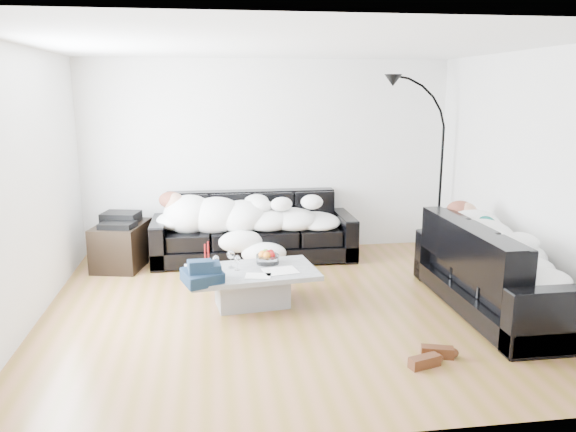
{
  "coord_description": "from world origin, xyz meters",
  "views": [
    {
      "loc": [
        -0.8,
        -5.38,
        2.19
      ],
      "look_at": [
        0.0,
        0.3,
        0.9
      ],
      "focal_mm": 35.0,
      "sensor_mm": 36.0,
      "label": 1
    }
  ],
  "objects": [
    {
      "name": "stereo",
      "position": [
        -1.93,
        1.67,
        0.62
      ],
      "size": [
        0.51,
        0.43,
        0.13
      ],
      "primitive_type": "cube",
      "rotation": [
        0.0,
        0.0,
        -0.23
      ],
      "color": "black",
      "rests_on": "av_cabinet"
    },
    {
      "name": "wine_glass_b",
      "position": [
        -0.77,
        0.15,
        0.46
      ],
      "size": [
        0.07,
        0.07,
        0.16
      ],
      "primitive_type": "cylinder",
      "rotation": [
        0.0,
        0.0,
        0.02
      ],
      "color": "white",
      "rests_on": "coffee_table"
    },
    {
      "name": "wall_left",
      "position": [
        -2.5,
        0.0,
        1.3
      ],
      "size": [
        0.02,
        4.5,
        2.6
      ],
      "primitive_type": "cube",
      "color": "silver",
      "rests_on": "ground"
    },
    {
      "name": "newspaper_b",
      "position": [
        -0.35,
        -0.09,
        0.39
      ],
      "size": [
        0.28,
        0.22,
        0.01
      ],
      "primitive_type": "cube",
      "rotation": [
        0.0,
        0.0,
        -0.18
      ],
      "color": "silver",
      "rests_on": "coffee_table"
    },
    {
      "name": "sleeper_right",
      "position": [
        2.06,
        -0.33,
        0.65
      ],
      "size": [
        0.8,
        1.89,
        0.46
      ],
      "primitive_type": null,
      "rotation": [
        0.0,
        0.0,
        1.57
      ],
      "color": "white",
      "rests_on": "sofa_right"
    },
    {
      "name": "wall_right",
      "position": [
        2.5,
        0.0,
        1.3
      ],
      "size": [
        0.02,
        4.5,
        2.6
      ],
      "primitive_type": "cube",
      "color": "silver",
      "rests_on": "ground"
    },
    {
      "name": "sofa_back",
      "position": [
        -0.25,
        1.77,
        0.43
      ],
      "size": [
        2.63,
        0.91,
        0.86
      ],
      "primitive_type": "cube",
      "color": "black",
      "rests_on": "ground"
    },
    {
      "name": "teal_cushion",
      "position": [
        2.0,
        0.35,
        0.72
      ],
      "size": [
        0.42,
        0.38,
        0.2
      ],
      "primitive_type": "ellipsoid",
      "rotation": [
        0.0,
        0.0,
        0.24
      ],
      "color": "#0C5A4E",
      "rests_on": "sofa_right"
    },
    {
      "name": "wine_glass_c",
      "position": [
        -0.55,
        0.14,
        0.46
      ],
      "size": [
        0.08,
        0.08,
        0.15
      ],
      "primitive_type": "cylinder",
      "rotation": [
        0.0,
        0.0,
        0.22
      ],
      "color": "white",
      "rests_on": "coffee_table"
    },
    {
      "name": "coffee_table",
      "position": [
        -0.4,
        0.12,
        0.19
      ],
      "size": [
        1.4,
        0.92,
        0.38
      ],
      "primitive_type": "cube",
      "rotation": [
        0.0,
        0.0,
        0.12
      ],
      "color": "#939699",
      "rests_on": "ground"
    },
    {
      "name": "ceiling",
      "position": [
        0.0,
        0.0,
        2.6
      ],
      "size": [
        5.0,
        5.0,
        0.0
      ],
      "primitive_type": "plane",
      "color": "white",
      "rests_on": "ground"
    },
    {
      "name": "candle_right",
      "position": [
        -0.84,
        0.43,
        0.5
      ],
      "size": [
        0.05,
        0.05,
        0.23
      ],
      "primitive_type": "cylinder",
      "rotation": [
        0.0,
        0.0,
        0.25
      ],
      "color": "maroon",
      "rests_on": "coffee_table"
    },
    {
      "name": "fruit_bowl",
      "position": [
        -0.22,
        0.33,
        0.46
      ],
      "size": [
        0.31,
        0.31,
        0.15
      ],
      "primitive_type": "cylinder",
      "rotation": [
        0.0,
        0.0,
        0.34
      ],
      "color": "white",
      "rests_on": "coffee_table"
    },
    {
      "name": "av_cabinet",
      "position": [
        -1.93,
        1.67,
        0.28
      ],
      "size": [
        0.71,
        0.9,
        0.55
      ],
      "primitive_type": "cube",
      "rotation": [
        0.0,
        0.0,
        -0.22
      ],
      "color": "black",
      "rests_on": "ground"
    },
    {
      "name": "floor_lamp",
      "position": [
        2.29,
        1.75,
        1.05
      ],
      "size": [
        0.77,
        0.31,
        2.1
      ],
      "primitive_type": null,
      "rotation": [
        0.0,
        0.0,
        0.01
      ],
      "color": "black",
      "rests_on": "ground"
    },
    {
      "name": "newspaper_a",
      "position": [
        -0.12,
        0.04,
        0.39
      ],
      "size": [
        0.38,
        0.32,
        0.01
      ],
      "primitive_type": "cube",
      "rotation": [
        0.0,
        0.0,
        0.18
      ],
      "color": "silver",
      "rests_on": "coffee_table"
    },
    {
      "name": "navy_jacket",
      "position": [
        -0.89,
        -0.19,
        0.56
      ],
      "size": [
        0.46,
        0.42,
        0.19
      ],
      "primitive_type": null,
      "rotation": [
        0.0,
        0.0,
        0.31
      ],
      "color": "black",
      "rests_on": "coffee_table"
    },
    {
      "name": "shoes",
      "position": [
        0.95,
        -1.34,
        0.05
      ],
      "size": [
        0.48,
        0.37,
        0.1
      ],
      "primitive_type": null,
      "rotation": [
        0.0,
        0.0,
        0.1
      ],
      "color": "#472311",
      "rests_on": "ground"
    },
    {
      "name": "sleeper_back",
      "position": [
        -0.25,
        1.72,
        0.64
      ],
      "size": [
        2.22,
        0.77,
        0.44
      ],
      "primitive_type": null,
      "color": "white",
      "rests_on": "sofa_back"
    },
    {
      "name": "ground",
      "position": [
        0.0,
        0.0,
        0.0
      ],
      "size": [
        5.0,
        5.0,
        0.0
      ],
      "primitive_type": "plane",
      "color": "olive",
      "rests_on": "ground"
    },
    {
      "name": "wall_back",
      "position": [
        0.0,
        2.25,
        1.3
      ],
      "size": [
        5.0,
        0.02,
        2.6
      ],
      "primitive_type": "cube",
      "color": "silver",
      "rests_on": "ground"
    },
    {
      "name": "sofa_right",
      "position": [
        2.06,
        -0.33,
        0.45
      ],
      "size": [
        0.95,
        2.21,
        0.89
      ],
      "primitive_type": "cube",
      "rotation": [
        0.0,
        0.0,
        1.57
      ],
      "color": "black",
      "rests_on": "ground"
    },
    {
      "name": "wine_glass_a",
      "position": [
        -0.61,
        0.24,
        0.47
      ],
      "size": [
        0.09,
        0.09,
        0.18
      ],
      "primitive_type": "cylinder",
      "rotation": [
        0.0,
        0.0,
        0.12
      ],
      "color": "white",
      "rests_on": "coffee_table"
    },
    {
      "name": "candle_left",
      "position": [
        -0.87,
        0.34,
        0.5
      ],
      "size": [
        0.05,
        0.05,
        0.23
      ],
      "primitive_type": "cylinder",
      "rotation": [
        0.0,
        0.0,
        0.1
      ],
      "color": "maroon",
      "rests_on": "coffee_table"
    }
  ]
}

